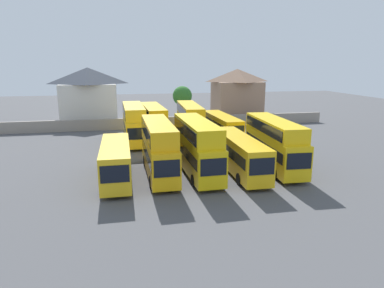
% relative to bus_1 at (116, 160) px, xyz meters
% --- Properties ---
extents(ground, '(140.00, 140.00, 0.00)m').
position_rel_bus_1_xyz_m(ground, '(7.75, 18.36, -1.95)').
color(ground, '#4C4C4F').
extents(depot_boundary_wall, '(56.00, 0.50, 1.80)m').
position_rel_bus_1_xyz_m(depot_boundary_wall, '(7.75, 24.95, -1.05)').
color(depot_boundary_wall, gray).
rests_on(depot_boundary_wall, ground).
extents(bus_1, '(2.63, 10.10, 3.41)m').
position_rel_bus_1_xyz_m(bus_1, '(0.00, 0.00, 0.00)').
color(bus_1, gold).
rests_on(bus_1, ground).
extents(bus_2, '(2.57, 10.72, 5.14)m').
position_rel_bus_1_xyz_m(bus_2, '(4.01, 0.78, 0.94)').
color(bus_2, '#EFAD10').
rests_on(bus_2, ground).
extents(bus_3, '(2.78, 11.01, 5.19)m').
position_rel_bus_1_xyz_m(bus_3, '(7.65, 0.47, 0.97)').
color(bus_3, yellow).
rests_on(bus_3, ground).
extents(bus_4, '(2.68, 11.57, 3.52)m').
position_rel_bus_1_xyz_m(bus_4, '(11.77, 0.07, 0.06)').
color(bus_4, yellow).
rests_on(bus_4, ground).
extents(bus_5, '(3.15, 11.34, 4.95)m').
position_rel_bus_1_xyz_m(bus_5, '(15.73, 0.80, 0.84)').
color(bus_5, yellow).
rests_on(bus_5, ground).
extents(bus_6, '(2.79, 10.77, 5.03)m').
position_rel_bus_1_xyz_m(bus_6, '(2.29, 15.23, 0.88)').
color(bus_6, yellow).
rests_on(bus_6, ground).
extents(bus_7, '(2.88, 10.74, 4.86)m').
position_rel_bus_1_xyz_m(bus_7, '(4.92, 15.44, 0.79)').
color(bus_7, '#EAAE0F').
rests_on(bus_7, ground).
extents(bus_8, '(3.00, 11.26, 5.01)m').
position_rel_bus_1_xyz_m(bus_8, '(9.82, 14.66, 0.87)').
color(bus_8, '#E8B312').
rests_on(bus_8, ground).
extents(bus_9, '(2.77, 11.26, 3.41)m').
position_rel_bus_1_xyz_m(bus_9, '(14.35, 14.62, 0.00)').
color(bus_9, '#ECB10E').
rests_on(bus_9, ground).
extents(house_terrace_left, '(9.94, 7.20, 9.71)m').
position_rel_bus_1_xyz_m(house_terrace_left, '(-4.75, 32.59, 3.01)').
color(house_terrace_left, silver).
rests_on(house_terrace_left, ground).
extents(house_terrace_centre, '(8.95, 7.67, 9.35)m').
position_rel_bus_1_xyz_m(house_terrace_centre, '(22.71, 32.80, 2.81)').
color(house_terrace_centre, '#9E7A60').
rests_on(house_terrace_centre, ground).
extents(tree_left_of_lot, '(3.32, 3.32, 6.63)m').
position_rel_bus_1_xyz_m(tree_left_of_lot, '(11.06, 27.45, 2.94)').
color(tree_left_of_lot, brown).
rests_on(tree_left_of_lot, ground).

